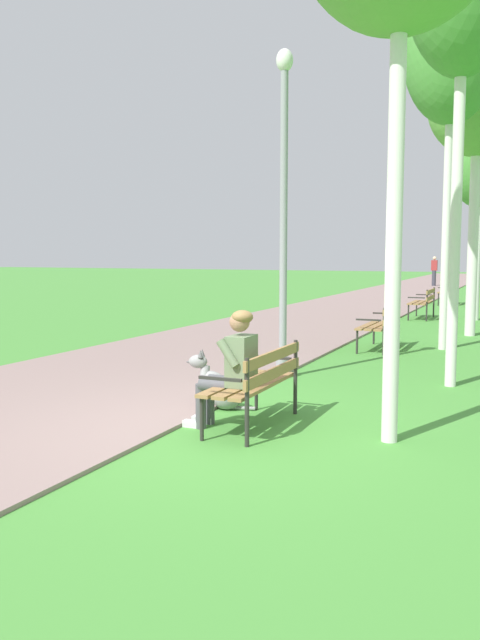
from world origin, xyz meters
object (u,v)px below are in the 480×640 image
object	(u,v)px
birch_tree_fourth	(478,105)
birch_tree_fifth	(480,161)
park_bench_far	(424,300)
park_bench_furthest	(450,290)
birch_tree_third	(452,48)
park_bench_mid	(382,323)
lamp_post_near	(284,212)
pedestrian_distant	(434,271)
person_seated_on_near_bench	(232,365)
dog_grey	(218,387)
park_bench_near	(257,379)

from	to	relation	value
birch_tree_fourth	birch_tree_fifth	size ratio (longest dim) A/B	1.11
park_bench_far	birch_tree_fourth	world-z (taller)	birch_tree_fourth
birch_tree_fifth	park_bench_furthest	bearing A→B (deg)	103.03
park_bench_far	birch_tree_third	world-z (taller)	birch_tree_third
birch_tree_fourth	birch_tree_fifth	xyz separation A→B (m)	(-0.17, 3.59, -0.72)
park_bench_mid	park_bench_furthest	distance (m)	11.86
lamp_post_near	birch_tree_fifth	size ratio (longest dim) A/B	0.84
park_bench_far	pedestrian_distant	size ratio (longest dim) A/B	0.91
person_seated_on_near_bench	birch_tree_fifth	bearing A→B (deg)	83.56
dog_grey	birch_tree_third	world-z (taller)	birch_tree_third
park_bench_far	park_bench_furthest	world-z (taller)	same
park_bench_furthest	birch_tree_fifth	world-z (taller)	birch_tree_fifth
park_bench_mid	park_bench_far	xyz separation A→B (m)	(-0.15, 6.33, 0.00)
birch_tree_third	park_bench_near	bearing A→B (deg)	-99.51
park_bench_near	person_seated_on_near_bench	bearing A→B (deg)	-137.66
park_bench_mid	dog_grey	size ratio (longest dim) A/B	1.82
park_bench_near	birch_tree_fourth	distance (m)	10.10
lamp_post_near	birch_tree_fifth	bearing A→B (deg)	78.86
dog_grey	park_bench_near	bearing A→B (deg)	-36.51
pedestrian_distant	park_bench_mid	bearing A→B (deg)	-84.72
park_bench_furthest	birch_tree_fourth	world-z (taller)	birch_tree_fourth
park_bench_far	person_seated_on_near_bench	xyz separation A→B (m)	(-0.10, -12.55, 0.17)
park_bench_near	birch_tree_third	world-z (taller)	birch_tree_third
birch_tree_third	lamp_post_near	bearing A→B (deg)	-115.05
park_bench_mid	person_seated_on_near_bench	distance (m)	6.23
birch_tree_third	birch_tree_fifth	world-z (taller)	birch_tree_third
person_seated_on_near_bench	pedestrian_distant	bearing A→B (deg)	93.76
person_seated_on_near_bench	birch_tree_third	bearing A→B (deg)	79.04
park_bench_furthest	birch_tree_fourth	bearing A→B (deg)	-81.06
park_bench_mid	birch_tree_fourth	size ratio (longest dim) A/B	0.24
park_bench_furthest	lamp_post_near	distance (m)	15.35
park_bench_mid	birch_tree_third	bearing A→B (deg)	25.90
park_bench_mid	birch_tree_fifth	distance (m)	7.60
person_seated_on_near_bench	birch_tree_fourth	bearing A→B (deg)	80.04
park_bench_far	person_seated_on_near_bench	size ratio (longest dim) A/B	1.20
park_bench_near	pedestrian_distant	distance (m)	30.72
park_bench_far	park_bench_furthest	bearing A→B (deg)	89.01
birch_tree_third	birch_tree_fifth	size ratio (longest dim) A/B	1.25
lamp_post_near	birch_tree_third	world-z (taller)	birch_tree_third
birch_tree_fourth	dog_grey	bearing A→B (deg)	-104.16
dog_grey	birch_tree_fifth	world-z (taller)	birch_tree_fifth
person_seated_on_near_bench	pedestrian_distant	distance (m)	30.90
person_seated_on_near_bench	birch_tree_third	world-z (taller)	birch_tree_third
dog_grey	lamp_post_near	world-z (taller)	lamp_post_near
park_bench_mid	lamp_post_near	bearing A→B (deg)	-102.65
park_bench_near	park_bench_far	xyz separation A→B (m)	(-0.11, 12.36, 0.00)
park_bench_near	park_bench_mid	bearing A→B (deg)	89.59
person_seated_on_near_bench	birch_tree_fourth	world-z (taller)	birch_tree_fourth
park_bench_near	birch_tree_third	xyz separation A→B (m)	(1.10, 6.55, 5.03)
park_bench_furthest	lamp_post_near	world-z (taller)	lamp_post_near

